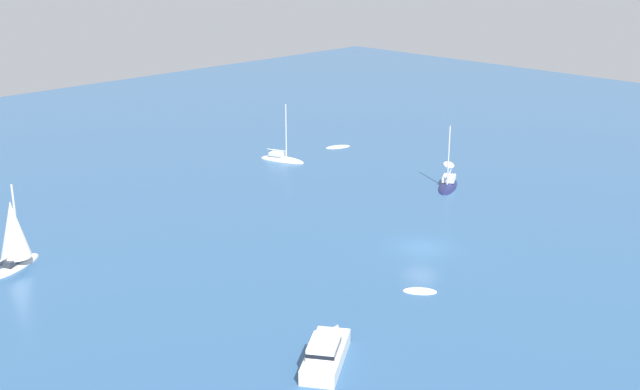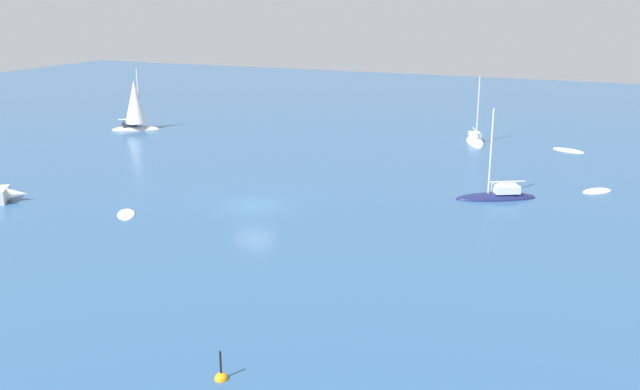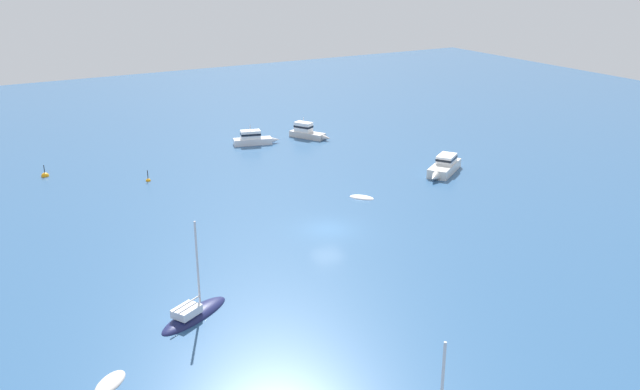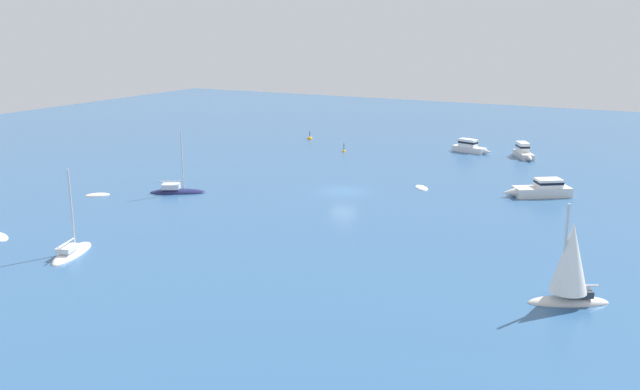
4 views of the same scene
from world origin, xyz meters
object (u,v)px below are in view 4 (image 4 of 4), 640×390
Objects in this scene: powerboat at (541,189)px; channel_buoy at (310,139)px; rib at (421,188)px; yacht_1 at (72,253)px; motor_cruiser at (470,147)px; yacht at (570,268)px; sloop at (177,191)px; mooring_buoy at (344,152)px; cabin_cruiser at (524,152)px; rib_1 at (97,195)px.

channel_buoy is at bearing -61.65° from powerboat.
powerboat is 11.87m from rib.
powerboat is at bearing -27.91° from channel_buoy.
yacht_1 is at bearing -65.11° from rib.
motor_cruiser is 0.83× the size of yacht_1.
yacht is at bearing -47.03° from channel_buoy.
mooring_buoy is at bearing 50.66° from sloop.
rib_1 is at bearing -68.69° from cabin_cruiser.
mooring_buoy is (-16.03, 14.82, 0.03)m from rib.
sloop reaches higher than mooring_buoy.
powerboat is at bearing 62.43° from rib.
powerboat is at bearing -58.32° from yacht_1.
motor_cruiser is 2.23× the size of rib_1.
rib is 1.61× the size of channel_buoy.
yacht is 40.77m from sloop.
yacht is 30.29m from rib.
sloop is at bearing -66.27° from cabin_cruiser.
yacht_1 is 2.68× the size of rib_1.
sloop is 28.61m from mooring_buoy.
sloop reaches higher than cabin_cruiser.
cabin_cruiser reaches higher than powerboat.
motor_cruiser is at bearing 1.78° from channel_buoy.
mooring_buoy is (-27.67, 12.60, -0.68)m from powerboat.
yacht is 1.01× the size of sloop.
yacht is 4.23× the size of channel_buoy.
sloop is (-20.26, -35.58, -0.57)m from motor_cruiser.
mooring_buoy is at bearing 25.28° from rib_1.
cabin_cruiser reaches higher than rib_1.
yacht_1 is 54.17m from channel_buoy.
sloop is at bearing -8.50° from powerboat.
rib_1 is 39.53m from channel_buoy.
sloop is at bearing -96.36° from rib.
motor_cruiser reaches higher than rib.
cabin_cruiser is at bearing -103.64° from yacht.
yacht_1 is 1.25× the size of cabin_cruiser.
yacht reaches higher than motor_cruiser.
sloop reaches higher than rib.
motor_cruiser is at bearing -122.19° from cabin_cruiser.
sloop is at bearing -43.78° from yacht.
rib_1 is at bearing -172.89° from sloop.
rib_1 is (-33.67, -39.70, -0.74)m from cabin_cruiser.
motor_cruiser is 7.08m from cabin_cruiser.
rib_1 is (-6.35, -4.59, -0.13)m from sloop.
motor_cruiser is 40.95m from sloop.
channel_buoy reaches higher than rib_1.
sloop is at bearing -100.60° from mooring_buoy.
yacht_1 is (-27.73, -34.14, -0.61)m from powerboat.
rib is at bearing -81.74° from yacht.
motor_cruiser is 16.76m from mooring_buoy.
rib is at bearing -22.96° from powerboat.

